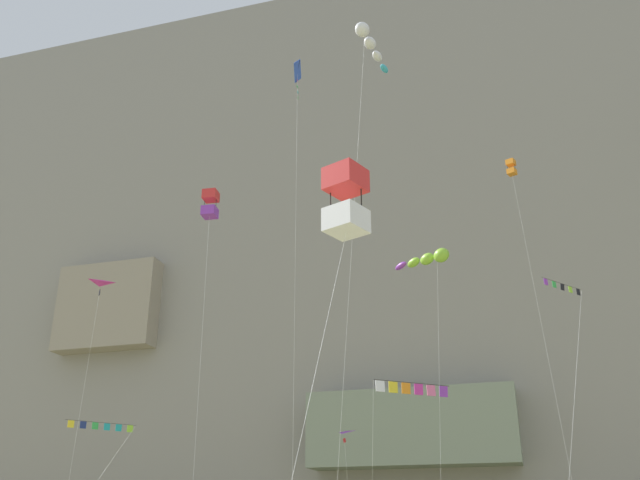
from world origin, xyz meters
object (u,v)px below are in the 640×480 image
(kite_banner_low_right, at_px, (411,392))
(kite_box_low_center, at_px, (512,171))
(kite_delta_upper_mid, at_px, (97,302))
(kite_diamond_far_left, at_px, (297,82))
(kite_windsock_mid_left, at_px, (428,259))
(kite_box_high_right, at_px, (210,205))
(kite_delta_upper_left, at_px, (342,445))
(kite_banner_high_center, at_px, (98,435))
(kite_banner_near_cliff, at_px, (564,317))
(kite_box_upper_right, at_px, (346,201))
(kite_windsock_far_right, at_px, (369,43))

(kite_banner_low_right, bearing_deg, kite_box_low_center, 37.13)
(kite_delta_upper_mid, xyz_separation_m, kite_diamond_far_left, (12.68, 1.46, 15.15))
(kite_windsock_mid_left, distance_m, kite_box_high_right, 14.07)
(kite_banner_low_right, bearing_deg, kite_delta_upper_left, 128.32)
(kite_delta_upper_mid, relative_size, kite_delta_upper_left, 1.91)
(kite_banner_high_center, xyz_separation_m, kite_box_high_right, (5.92, 0.16, 13.65))
(kite_banner_high_center, bearing_deg, kite_delta_upper_mid, 147.34)
(kite_banner_near_cliff, height_order, kite_box_low_center, kite_box_low_center)
(kite_box_upper_right, bearing_deg, kite_box_high_right, 126.72)
(kite_windsock_mid_left, relative_size, kite_banner_low_right, 1.79)
(kite_windsock_mid_left, distance_m, kite_diamond_far_left, 15.25)
(kite_diamond_far_left, bearing_deg, kite_banner_near_cliff, -1.15)
(kite_box_low_center, bearing_deg, kite_delta_upper_mid, -160.99)
(kite_box_high_right, bearing_deg, kite_box_upper_right, -53.28)
(kite_banner_near_cliff, bearing_deg, kite_delta_upper_mid, -177.62)
(kite_windsock_far_right, bearing_deg, kite_box_upper_right, -81.78)
(kite_windsock_mid_left, bearing_deg, kite_banner_high_center, -161.63)
(kite_banner_high_center, relative_size, kite_box_low_center, 0.32)
(kite_delta_upper_mid, relative_size, kite_windsock_far_right, 0.58)
(kite_banner_high_center, bearing_deg, kite_banner_low_right, 16.41)
(kite_box_high_right, xyz_separation_m, kite_delta_upper_left, (4.90, 12.75, -13.11))
(kite_banner_high_center, distance_m, kite_windsock_mid_left, 22.21)
(kite_windsock_mid_left, relative_size, kite_windsock_far_right, 0.66)
(kite_diamond_far_left, bearing_deg, kite_banner_high_center, -165.20)
(kite_windsock_mid_left, bearing_deg, kite_banner_near_cliff, -26.09)
(kite_delta_upper_left, bearing_deg, kite_box_upper_right, -74.90)
(kite_banner_high_center, bearing_deg, kite_box_upper_right, -42.43)
(kite_banner_near_cliff, distance_m, kite_diamond_far_left, 23.61)
(kite_box_high_right, relative_size, kite_windsock_far_right, 0.76)
(kite_banner_near_cliff, xyz_separation_m, kite_windsock_far_right, (-8.81, -5.59, 15.52))
(kite_banner_near_cliff, bearing_deg, kite_banner_high_center, -174.46)
(kite_banner_near_cliff, xyz_separation_m, kite_box_upper_right, (-6.75, -19.84, -1.53))
(kite_box_upper_right, bearing_deg, kite_windsock_mid_left, 91.48)
(kite_banner_near_cliff, height_order, kite_box_upper_right, kite_banner_near_cliff)
(kite_banner_low_right, relative_size, kite_diamond_far_left, 0.32)
(kite_banner_near_cliff, height_order, kite_windsock_mid_left, kite_windsock_mid_left)
(kite_box_upper_right, xyz_separation_m, kite_banner_low_right, (-1.93, 22.37, -1.49))
(kite_delta_upper_mid, distance_m, kite_windsock_mid_left, 21.15)
(kite_windsock_mid_left, relative_size, kite_delta_upper_left, 2.17)
(kite_banner_low_right, bearing_deg, kite_banner_high_center, -163.59)
(kite_banner_high_center, xyz_separation_m, kite_box_upper_right, (18.98, -17.35, 3.94))
(kite_banner_near_cliff, height_order, kite_windsock_far_right, kite_windsock_far_right)
(kite_delta_upper_mid, height_order, kite_windsock_far_right, kite_windsock_far_right)
(kite_box_low_center, bearing_deg, kite_banner_near_cliff, -78.25)
(kite_box_upper_right, bearing_deg, kite_box_low_center, 79.54)
(kite_banner_low_right, relative_size, kite_windsock_far_right, 0.37)
(kite_box_low_center, relative_size, kite_windsock_far_right, 0.92)
(kite_delta_upper_mid, relative_size, kite_windsock_mid_left, 0.88)
(kite_box_upper_right, relative_size, kite_box_high_right, 0.57)
(kite_windsock_far_right, bearing_deg, kite_windsock_mid_left, 81.04)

